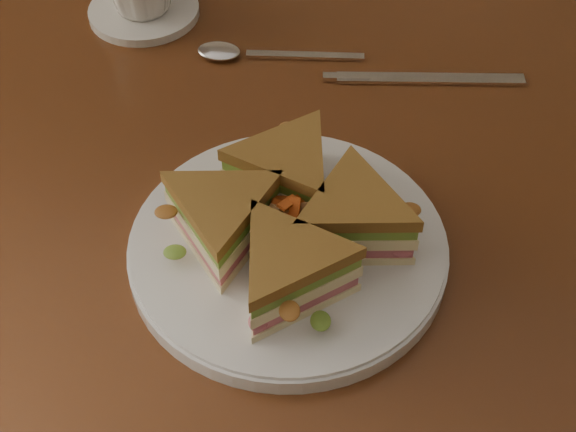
{
  "coord_description": "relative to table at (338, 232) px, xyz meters",
  "views": [
    {
      "loc": [
        0.05,
        -0.55,
        1.29
      ],
      "look_at": [
        -0.03,
        -0.12,
        0.8
      ],
      "focal_mm": 50.0,
      "sensor_mm": 36.0,
      "label": 1
    }
  ],
  "objects": [
    {
      "name": "sandwich_wedges",
      "position": [
        -0.03,
        -0.12,
        0.14
      ],
      "size": [
        0.24,
        0.24,
        0.06
      ],
      "color": "#F9ECB8",
      "rests_on": "plate"
    },
    {
      "name": "knife",
      "position": [
        0.06,
        0.14,
        0.1
      ],
      "size": [
        0.21,
        0.05,
        0.0
      ],
      "rotation": [
        0.0,
        0.0,
        0.16
      ],
      "color": "silver",
      "rests_on": "table"
    },
    {
      "name": "crisps_mound",
      "position": [
        -0.03,
        -0.12,
        0.14
      ],
      "size": [
        0.09,
        0.09,
        0.05
      ],
      "primitive_type": null,
      "color": "#CB511A",
      "rests_on": "plate"
    },
    {
      "name": "table",
      "position": [
        0.0,
        0.0,
        0.0
      ],
      "size": [
        1.2,
        0.8,
        0.75
      ],
      "color": "#3D1D0E",
      "rests_on": "ground"
    },
    {
      "name": "plate",
      "position": [
        -0.03,
        -0.12,
        0.11
      ],
      "size": [
        0.27,
        0.27,
        0.02
      ],
      "primitive_type": "cylinder",
      "color": "silver",
      "rests_on": "table"
    },
    {
      "name": "spoon",
      "position": [
        -0.13,
        0.15,
        0.1
      ],
      "size": [
        0.18,
        0.04,
        0.01
      ],
      "rotation": [
        0.0,
        0.0,
        0.13
      ],
      "color": "silver",
      "rests_on": "table"
    },
    {
      "name": "saucer",
      "position": [
        -0.26,
        0.21,
        0.1
      ],
      "size": [
        0.13,
        0.13,
        0.01
      ],
      "primitive_type": "cylinder",
      "color": "silver",
      "rests_on": "table"
    }
  ]
}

